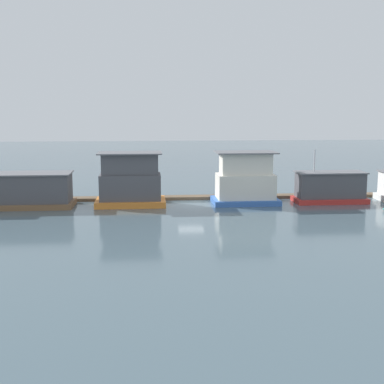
# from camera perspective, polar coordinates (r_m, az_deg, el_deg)

# --- Properties ---
(ground_plane) EXTENTS (200.00, 200.00, 0.00)m
(ground_plane) POSITION_cam_1_polar(r_m,az_deg,el_deg) (52.02, -0.10, -1.35)
(ground_plane) COLOR #475B66
(dock_walkway) EXTENTS (59.60, 1.50, 0.30)m
(dock_walkway) POSITION_cam_1_polar(r_m,az_deg,el_deg) (55.25, -0.39, -0.58)
(dock_walkway) COLOR brown
(dock_walkway) RESTS_ON ground_plane
(houseboat_brown) EXTENTS (7.32, 4.12, 3.27)m
(houseboat_brown) POSITION_cam_1_polar(r_m,az_deg,el_deg) (52.73, -16.45, 0.16)
(houseboat_brown) COLOR brown
(houseboat_brown) RESTS_ON ground_plane
(houseboat_orange) EXTENTS (6.68, 4.13, 5.12)m
(houseboat_orange) POSITION_cam_1_polar(r_m,az_deg,el_deg) (51.74, -6.60, 1.14)
(houseboat_orange) COLOR orange
(houseboat_orange) RESTS_ON ground_plane
(houseboat_blue) EXTENTS (6.44, 4.13, 5.09)m
(houseboat_blue) POSITION_cam_1_polar(r_m,az_deg,el_deg) (52.69, 5.71, 1.22)
(houseboat_blue) COLOR #3866B7
(houseboat_blue) RESTS_ON ground_plane
(houseboat_red) EXTENTS (7.10, 3.21, 5.26)m
(houseboat_red) POSITION_cam_1_polar(r_m,az_deg,el_deg) (54.86, 14.49, 0.46)
(houseboat_red) COLOR red
(houseboat_red) RESTS_ON ground_plane
(mooring_post_centre) EXTENTS (0.24, 0.24, 1.82)m
(mooring_post_centre) POSITION_cam_1_polar(r_m,az_deg,el_deg) (55.34, 7.82, 0.15)
(mooring_post_centre) COLOR #846B4C
(mooring_post_centre) RESTS_ON ground_plane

